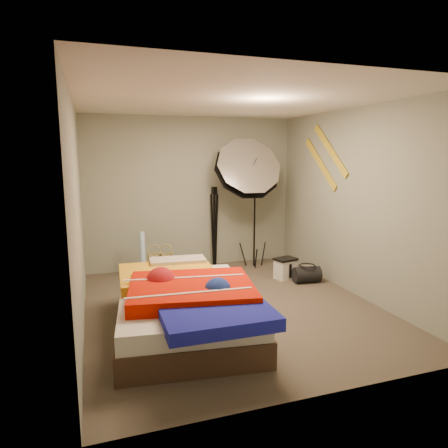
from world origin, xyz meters
name	(u,v)px	position (x,y,z in m)	size (l,w,h in m)	color
floor	(232,306)	(0.00, 0.00, 0.00)	(4.00, 4.00, 0.00)	brown
ceiling	(232,100)	(0.00, 0.00, 2.50)	(4.00, 4.00, 0.00)	silver
wall_back	(192,193)	(0.00, 2.00, 1.25)	(3.50, 3.50, 0.00)	gray
wall_front	(323,242)	(0.00, -2.00, 1.25)	(3.50, 3.50, 0.00)	gray
wall_left	(78,215)	(-1.75, 0.00, 1.25)	(4.00, 4.00, 0.00)	gray
wall_right	(355,203)	(1.75, 0.00, 1.25)	(4.00, 4.00, 0.00)	gray
tote_bag	(161,265)	(-0.64, 1.47, 0.20)	(0.39, 0.12, 0.39)	#9A8D52
wrapping_roll	(143,256)	(-0.91, 1.45, 0.37)	(0.09, 0.09, 0.74)	#5393D3
camera_case	(285,269)	(1.17, 0.82, 0.15)	(0.30, 0.21, 0.30)	white
duffel_bag	(307,275)	(1.39, 0.55, 0.12)	(0.24, 0.24, 0.39)	black
wall_stripe_upper	(330,150)	(1.73, 0.60, 1.95)	(0.02, 1.10, 0.10)	gold
wall_stripe_lower	(320,164)	(1.73, 0.85, 1.75)	(0.02, 1.10, 0.10)	gold
bed	(186,305)	(-0.70, -0.50, 0.29)	(1.61, 2.24, 0.59)	#473023
photo_umbrella	(247,171)	(0.79, 1.52, 1.63)	(1.36, 1.04, 2.27)	black
camera_tripod	(214,221)	(0.35, 1.87, 0.78)	(0.09, 0.09, 1.36)	black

